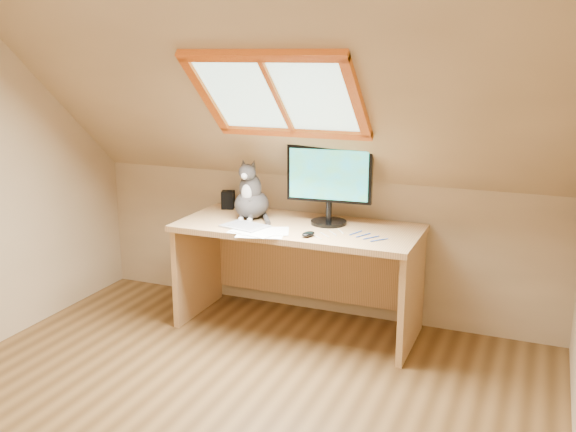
% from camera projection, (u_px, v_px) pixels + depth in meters
% --- Properties ---
extents(room_shell, '(3.52, 3.52, 2.41)m').
position_uv_depth(room_shell, '(176.00, 155.00, 2.80)').
color(room_shell, tan).
rests_on(room_shell, ground).
extents(desk, '(1.63, 0.71, 0.74)m').
position_uv_depth(desk, '(302.00, 254.00, 4.41)').
color(desk, tan).
rests_on(desk, ground).
extents(monitor, '(0.58, 0.24, 0.53)m').
position_uv_depth(monitor, '(329.00, 180.00, 4.24)').
color(monitor, black).
rests_on(monitor, desk).
extents(cat, '(0.24, 0.29, 0.43)m').
position_uv_depth(cat, '(251.00, 197.00, 4.43)').
color(cat, '#46403E').
rests_on(cat, desk).
extents(desk_speaker, '(0.11, 0.11, 0.13)m').
position_uv_depth(desk_speaker, '(228.00, 200.00, 4.74)').
color(desk_speaker, black).
rests_on(desk_speaker, desk).
extents(graphics_tablet, '(0.33, 0.27, 0.01)m').
position_uv_depth(graphics_tablet, '(245.00, 226.00, 4.24)').
color(graphics_tablet, '#B2B2B7').
rests_on(graphics_tablet, desk).
extents(mouse, '(0.09, 0.12, 0.03)m').
position_uv_depth(mouse, '(308.00, 234.00, 4.02)').
color(mouse, black).
rests_on(mouse, desk).
extents(papers, '(0.35, 0.30, 0.01)m').
position_uv_depth(papers, '(262.00, 232.00, 4.11)').
color(papers, white).
rests_on(papers, desk).
extents(cables, '(0.51, 0.26, 0.01)m').
position_uv_depth(cables, '(352.00, 236.00, 4.04)').
color(cables, silver).
rests_on(cables, desk).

